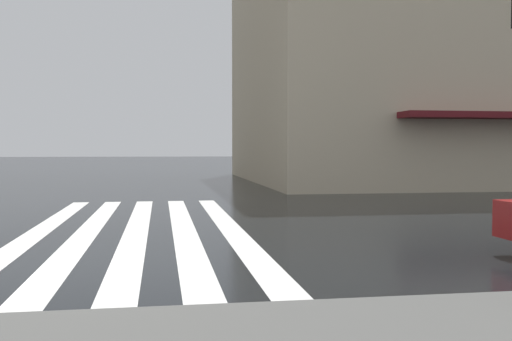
% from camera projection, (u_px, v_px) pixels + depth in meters
% --- Properties ---
extents(ground_plane, '(220.00, 220.00, 0.00)m').
position_uv_depth(ground_plane, '(60.00, 267.00, 8.71)').
color(ground_plane, black).
extents(zebra_crossing, '(13.00, 4.50, 0.01)m').
position_uv_depth(zebra_crossing, '(137.00, 228.00, 12.81)').
color(zebra_crossing, silver).
rests_on(zebra_crossing, ground_plane).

